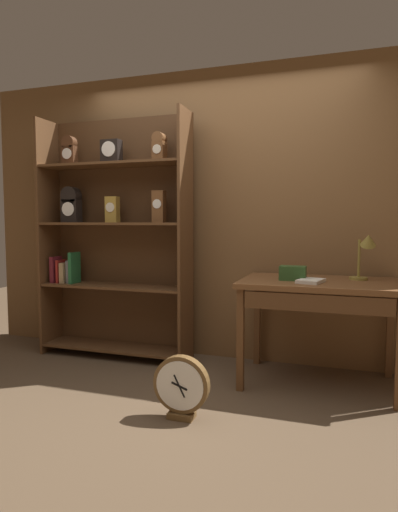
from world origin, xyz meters
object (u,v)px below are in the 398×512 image
at_px(toolbox_small, 293,273).
at_px(workbench, 319,293).
at_px(open_repair_manual, 311,281).
at_px(round_clock_large, 181,386).
at_px(desk_lamp, 365,250).
at_px(bookshelf, 113,236).

bearing_deg(toolbox_small, workbench, 7.64).
height_order(toolbox_small, open_repair_manual, toolbox_small).
bearing_deg(open_repair_manual, round_clock_large, -119.41).
distance_m(workbench, round_clock_large, 1.27).
relative_size(desk_lamp, open_repair_manual, 1.70).
bearing_deg(desk_lamp, open_repair_manual, -147.23).
height_order(desk_lamp, toolbox_small, desk_lamp).
bearing_deg(toolbox_small, round_clock_large, -125.13).
bearing_deg(desk_lamp, round_clock_large, -137.92).
height_order(desk_lamp, round_clock_large, desk_lamp).
distance_m(workbench, toolbox_small, 0.24).
distance_m(workbench, desk_lamp, 0.48).
bearing_deg(bookshelf, open_repair_manual, -8.82).
relative_size(workbench, open_repair_manual, 5.30).
distance_m(bookshelf, open_repair_manual, 1.83).
xyz_separation_m(desk_lamp, toolbox_small, (-0.52, -0.16, -0.18)).
bearing_deg(bookshelf, desk_lamp, -0.88).
xyz_separation_m(desk_lamp, round_clock_large, (-1.10, -1.00, -0.82)).
bearing_deg(open_repair_manual, workbench, 77.39).
bearing_deg(toolbox_small, bookshelf, 173.21).
xyz_separation_m(workbench, open_repair_manual, (-0.05, -0.11, 0.11)).
bearing_deg(workbench, toolbox_small, -172.36).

